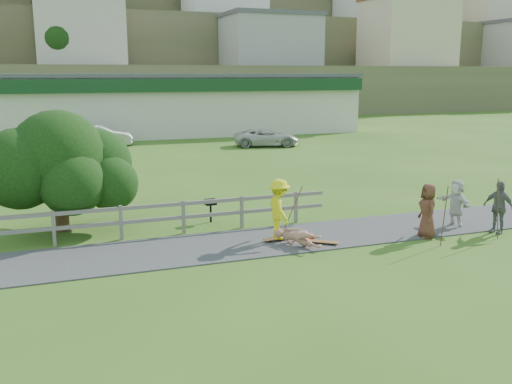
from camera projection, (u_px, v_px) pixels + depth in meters
The scene contains 20 objects.
ground at pixel (279, 257), 16.29m from camera, with size 260.00×260.00×0.00m, color #345D1A.
path at pixel (261, 242), 17.67m from camera, with size 34.00×3.00×0.04m, color #333335.
fence at pixel (101, 219), 17.61m from camera, with size 15.05×0.10×1.10m.
strip_mall at pixel (167, 103), 49.20m from camera, with size 32.50×10.75×5.10m.
hillside at pixel (75, 18), 97.17m from camera, with size 220.00×67.00×47.50m.
skater_rider at pixel (279, 212), 17.56m from camera, with size 1.21×0.70×1.87m, color yellow.
skater_fallen at pixel (297, 237), 17.17m from camera, with size 1.61×0.39×0.59m, color tan.
spectator_b at pixel (498, 207), 18.52m from camera, with size 1.02×0.42×1.73m, color slate.
spectator_c at pixel (428, 211), 18.02m from camera, with size 0.85×0.56×1.75m, color brown.
spectator_d at pixel (456, 204), 19.23m from camera, with size 1.53×0.49×1.65m, color silver.
car_silver at pixel (100, 136), 40.45m from camera, with size 1.59×4.57×1.50m, color #AEB1B6.
car_white at pixel (267, 137), 40.63m from camera, with size 2.13×4.63×1.29m, color beige.
tree at pixel (59, 180), 18.60m from camera, with size 4.92×4.92×3.44m, color black, non-canonical shape.
bbq at pixel (211, 211), 19.98m from camera, with size 0.38×0.29×0.82m, color black, non-canonical shape.
longboard_rider at pixel (279, 240), 17.75m from camera, with size 0.99×0.24×0.11m, color brown, non-canonical shape.
longboard_fallen at pixel (323, 243), 17.40m from camera, with size 0.97×0.24×0.11m, color brown, non-canonical shape.
helmet at pixel (310, 237), 17.72m from camera, with size 0.27×0.27×0.27m, color #AD0B15.
pole_rider at pixel (292, 209), 18.15m from camera, with size 0.03×0.03×1.77m, color #523520.
pole_spec_left at pixel (444, 216), 17.14m from camera, with size 0.03×0.03×1.84m, color #523520.
pole_spec_right at pixel (498, 209), 17.82m from camera, with size 0.03×0.03×1.97m, color #523520.
Camera 1 is at (-6.02, -14.37, 5.15)m, focal length 40.00 mm.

